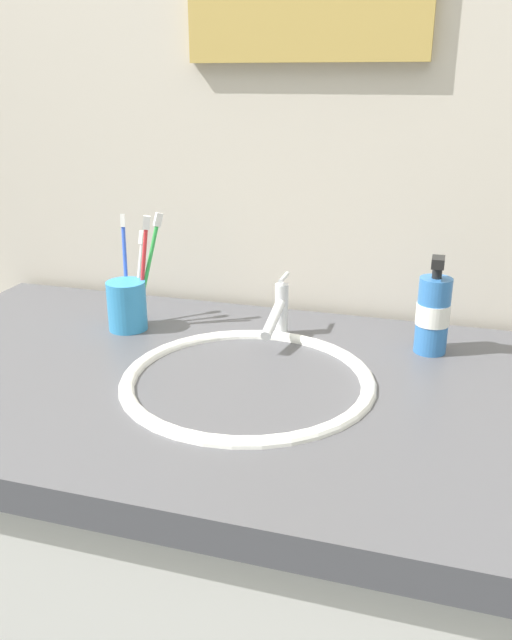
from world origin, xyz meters
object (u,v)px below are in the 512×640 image
(toothbrush_cup, at_px, (127,306))
(toothbrush_red, at_px, (143,264))
(toothbrush_blue, at_px, (125,262))
(toothbrush_green, at_px, (149,263))
(faucet, at_px, (281,312))
(soap_dispenser, at_px, (433,314))
(toothbrush_white, at_px, (140,271))

(toothbrush_cup, xyz_separation_m, toothbrush_red, (0.03, 0.02, 0.07))
(toothbrush_red, distance_m, toothbrush_blue, 0.05)
(toothbrush_cup, relative_size, toothbrush_red, 0.45)
(toothbrush_green, height_order, toothbrush_red, toothbrush_green)
(faucet, distance_m, soap_dispenser, 0.26)
(faucet, xyz_separation_m, toothbrush_red, (-0.25, -0.01, 0.07))
(toothbrush_green, bearing_deg, faucet, 1.00)
(toothbrush_blue, height_order, soap_dispenser, toothbrush_blue)
(toothbrush_red, relative_size, soap_dispenser, 1.21)
(faucet, xyz_separation_m, toothbrush_green, (-0.25, -0.00, 0.07))
(toothbrush_cup, distance_m, toothbrush_red, 0.08)
(toothbrush_green, height_order, soap_dispenser, toothbrush_green)
(faucet, height_order, toothbrush_red, toothbrush_red)
(toothbrush_white, relative_size, soap_dispenser, 1.02)
(toothbrush_green, bearing_deg, toothbrush_white, 170.62)
(toothbrush_blue, bearing_deg, soap_dispenser, 0.99)
(toothbrush_cup, height_order, toothbrush_red, toothbrush_red)
(faucet, bearing_deg, soap_dispenser, 3.08)
(soap_dispenser, bearing_deg, faucet, -176.92)
(toothbrush_white, relative_size, toothbrush_blue, 0.86)
(toothbrush_cup, relative_size, soap_dispenser, 0.54)
(toothbrush_blue, bearing_deg, toothbrush_green, -9.15)
(faucet, bearing_deg, toothbrush_blue, 179.20)
(faucet, xyz_separation_m, toothbrush_blue, (-0.30, 0.00, 0.07))
(soap_dispenser, bearing_deg, toothbrush_cup, -174.79)
(toothbrush_cup, bearing_deg, toothbrush_green, 42.07)
(toothbrush_cup, bearing_deg, faucet, 7.14)
(toothbrush_cup, bearing_deg, toothbrush_white, 70.29)
(faucet, relative_size, toothbrush_white, 0.86)
(toothbrush_red, bearing_deg, toothbrush_blue, 159.10)
(toothbrush_white, distance_m, toothbrush_blue, 0.03)
(faucet, relative_size, toothbrush_red, 0.72)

